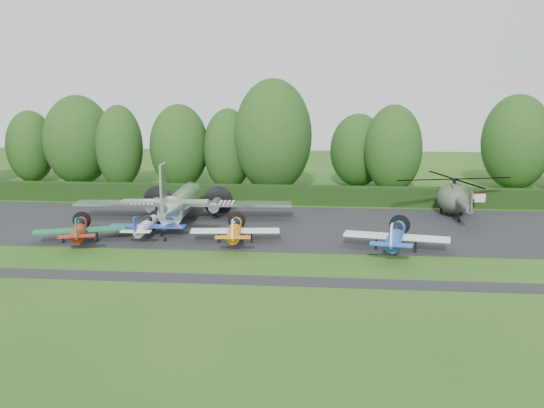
# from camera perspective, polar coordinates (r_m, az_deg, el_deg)

# --- Properties ---
(ground) EXTENTS (160.00, 160.00, 0.00)m
(ground) POSITION_cam_1_polar(r_m,az_deg,el_deg) (46.22, -6.22, -4.72)
(ground) COLOR #204C15
(ground) RESTS_ON ground
(apron) EXTENTS (70.00, 18.00, 0.01)m
(apron) POSITION_cam_1_polar(r_m,az_deg,el_deg) (55.75, -4.14, -2.00)
(apron) COLOR black
(apron) RESTS_ON ground
(taxiway_verge) EXTENTS (70.00, 2.00, 0.00)m
(taxiway_verge) POSITION_cam_1_polar(r_m,az_deg,el_deg) (40.61, -7.94, -6.95)
(taxiway_verge) COLOR black
(taxiway_verge) RESTS_ON ground
(hedgerow) EXTENTS (90.00, 1.60, 2.00)m
(hedgerow) POSITION_cam_1_polar(r_m,az_deg,el_deg) (66.39, -2.56, 0.08)
(hedgerow) COLOR black
(hedgerow) RESTS_ON ground
(transport_plane) EXTENTS (20.74, 15.90, 6.65)m
(transport_plane) POSITION_cam_1_polar(r_m,az_deg,el_deg) (57.35, -8.59, 0.16)
(transport_plane) COLOR silver
(transport_plane) RESTS_ON ground
(light_plane_red) EXTENTS (7.22, 7.59, 2.77)m
(light_plane_red) POSITION_cam_1_polar(r_m,az_deg,el_deg) (51.36, -17.66, -2.27)
(light_plane_red) COLOR #9D1F0E
(light_plane_red) RESTS_ON ground
(light_plane_white) EXTENTS (6.43, 6.76, 2.47)m
(light_plane_white) POSITION_cam_1_polar(r_m,az_deg,el_deg) (51.94, -11.75, -1.99)
(light_plane_white) COLOR white
(light_plane_white) RESTS_ON ground
(light_plane_orange) EXTENTS (7.17, 7.54, 2.76)m
(light_plane_orange) POSITION_cam_1_polar(r_m,az_deg,el_deg) (48.84, -3.51, -2.44)
(light_plane_orange) COLOR orange
(light_plane_orange) RESTS_ON ground
(light_plane_blue) EXTENTS (8.03, 8.44, 3.08)m
(light_plane_blue) POSITION_cam_1_polar(r_m,az_deg,el_deg) (47.21, 11.56, -2.94)
(light_plane_blue) COLOR #1C4EAA
(light_plane_blue) RESTS_ON ground
(helicopter) EXTENTS (11.71, 13.71, 3.77)m
(helicopter) POSITION_cam_1_polar(r_m,az_deg,el_deg) (61.85, 16.73, 0.75)
(helicopter) COLOR #363F31
(helicopter) RESTS_ON ground
(sign_board) EXTENTS (2.84, 0.11, 1.60)m
(sign_board) POSITION_cam_1_polar(r_m,az_deg,el_deg) (66.73, 19.34, 0.48)
(sign_board) COLOR #3F3326
(sign_board) RESTS_ON ground
(tree_0) EXTENTS (9.27, 9.27, 13.58)m
(tree_0) POSITION_cam_1_polar(r_m,az_deg,el_deg) (72.61, 0.09, 6.41)
(tree_0) COLOR black
(tree_0) RESTS_ON ground
(tree_1) EXTENTS (6.06, 6.06, 10.02)m
(tree_1) POSITION_cam_1_polar(r_m,az_deg,el_deg) (74.89, -4.16, 5.14)
(tree_1) COLOR black
(tree_1) RESTS_ON ground
(tree_2) EXTENTS (6.28, 6.28, 9.57)m
(tree_2) POSITION_cam_1_polar(r_m,az_deg,el_deg) (87.08, -21.78, 5.04)
(tree_2) COLOR black
(tree_2) RESTS_ON ground
(tree_4) EXTENTS (8.45, 8.45, 11.74)m
(tree_4) POSITION_cam_1_polar(r_m,az_deg,el_deg) (80.59, 22.03, 5.40)
(tree_4) COLOR black
(tree_4) RESTS_ON ground
(tree_5) EXTENTS (8.80, 8.80, 11.59)m
(tree_5) POSITION_cam_1_polar(r_m,az_deg,el_deg) (82.72, -17.78, 5.74)
(tree_5) COLOR black
(tree_5) RESTS_ON ground
(tree_7) EXTENTS (6.90, 6.90, 10.54)m
(tree_7) POSITION_cam_1_polar(r_m,az_deg,el_deg) (74.10, 11.34, 5.11)
(tree_7) COLOR black
(tree_7) RESTS_ON ground
(tree_8) EXTENTS (5.89, 5.89, 10.40)m
(tree_8) POSITION_cam_1_polar(r_m,az_deg,el_deg) (78.87, -14.19, 5.26)
(tree_8) COLOR black
(tree_8) RESTS_ON ground
(tree_9) EXTENTS (7.29, 7.29, 10.52)m
(tree_9) POSITION_cam_1_polar(r_m,az_deg,el_deg) (76.48, -8.72, 5.35)
(tree_9) COLOR black
(tree_9) RESTS_ON ground
(tree_10) EXTENTS (7.09, 7.09, 9.28)m
(tree_10) POSITION_cam_1_polar(r_m,az_deg,el_deg) (78.19, 8.10, 5.03)
(tree_10) COLOR black
(tree_10) RESTS_ON ground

